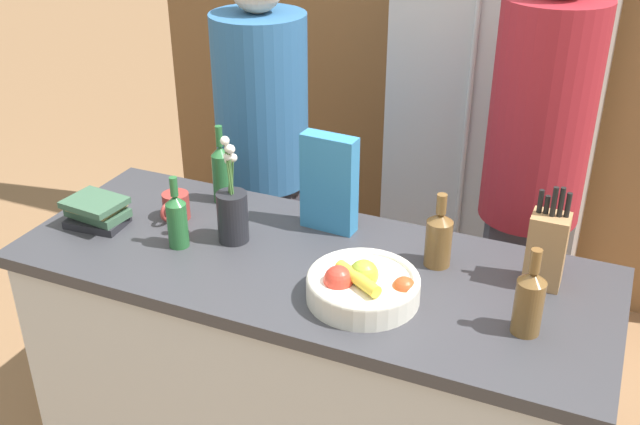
% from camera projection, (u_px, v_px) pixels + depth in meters
% --- Properties ---
extents(kitchen_island, '(1.75, 0.68, 0.90)m').
position_uv_depth(kitchen_island, '(309.00, 382.00, 2.39)').
color(kitchen_island, silver).
rests_on(kitchen_island, ground_plane).
extents(back_wall_wood, '(2.95, 0.12, 2.60)m').
position_uv_depth(back_wall_wood, '(457.00, 10.00, 3.28)').
color(back_wall_wood, brown).
rests_on(back_wall_wood, ground_plane).
extents(refrigerator, '(0.77, 0.63, 1.87)m').
position_uv_depth(refrigerator, '(497.00, 125.00, 3.06)').
color(refrigerator, '#B7B7BC').
rests_on(refrigerator, ground_plane).
extents(fruit_bowl, '(0.30, 0.30, 0.12)m').
position_uv_depth(fruit_bowl, '(363.00, 285.00, 1.98)').
color(fruit_bowl, silver).
rests_on(fruit_bowl, kitchen_island).
extents(knife_block, '(0.10, 0.09, 0.30)m').
position_uv_depth(knife_block, '(547.00, 248.00, 2.02)').
color(knife_block, '#A87A4C').
rests_on(knife_block, kitchen_island).
extents(flower_vase, '(0.09, 0.09, 0.34)m').
position_uv_depth(flower_vase, '(232.00, 212.00, 2.24)').
color(flower_vase, '#232328').
rests_on(flower_vase, kitchen_island).
extents(cereal_box, '(0.18, 0.07, 0.31)m').
position_uv_depth(cereal_box, '(329.00, 183.00, 2.28)').
color(cereal_box, teal).
rests_on(cereal_box, kitchen_island).
extents(coffee_mug, '(0.09, 0.12, 0.09)m').
position_uv_depth(coffee_mug, '(176.00, 206.00, 2.39)').
color(coffee_mug, '#99332D').
rests_on(coffee_mug, kitchen_island).
extents(book_stack, '(0.20, 0.16, 0.09)m').
position_uv_depth(book_stack, '(97.00, 211.00, 2.35)').
color(book_stack, '#232328').
rests_on(book_stack, kitchen_island).
extents(bottle_oil, '(0.08, 0.08, 0.22)m').
position_uv_depth(bottle_oil, '(439.00, 237.00, 2.12)').
color(bottle_oil, brown).
rests_on(bottle_oil, kitchen_island).
extents(bottle_vinegar, '(0.06, 0.06, 0.23)m').
position_uv_depth(bottle_vinegar, '(177.00, 219.00, 2.22)').
color(bottle_vinegar, '#286633').
rests_on(bottle_vinegar, kitchen_island).
extents(bottle_wine, '(0.06, 0.06, 0.27)m').
position_uv_depth(bottle_wine, '(221.00, 172.00, 2.47)').
color(bottle_wine, '#286633').
rests_on(bottle_wine, kitchen_island).
extents(bottle_water, '(0.07, 0.07, 0.24)m').
position_uv_depth(bottle_water, '(529.00, 300.00, 1.84)').
color(bottle_water, brown).
rests_on(bottle_water, kitchen_island).
extents(person_at_sink, '(0.35, 0.35, 1.62)m').
position_uv_depth(person_at_sink, '(263.00, 150.00, 2.90)').
color(person_at_sink, '#383842').
rests_on(person_at_sink, ground_plane).
extents(person_in_blue, '(0.33, 0.33, 1.79)m').
position_uv_depth(person_in_blue, '(533.00, 173.00, 2.45)').
color(person_in_blue, '#383842').
rests_on(person_in_blue, ground_plane).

